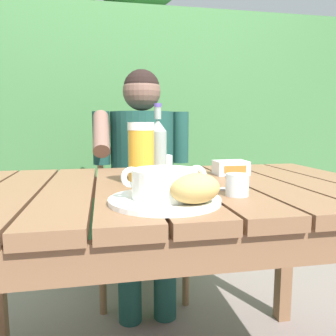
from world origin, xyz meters
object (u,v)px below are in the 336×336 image
Objects in this scene: bread_roll at (197,188)px; person_eating at (142,169)px; beer_bottle at (158,149)px; butter_tub at (231,168)px; beer_glass at (141,154)px; chair_near_diner at (139,204)px; soup_bowl at (165,183)px; water_glass_small at (237,185)px; table_knife at (203,190)px; diner_bowl at (152,163)px; serving_plate at (165,200)px.

person_eating is at bearing 90.67° from bread_roll.
bread_roll is 0.39m from beer_bottle.
beer_bottle is 0.31m from butter_tub.
butter_tub is at bearing 22.10° from beer_glass.
bread_roll is (0.01, -1.16, 0.32)m from chair_near_diner.
soup_bowl is 0.25m from beer_glass.
table_knife is (-0.07, 0.07, -0.03)m from water_glass_small.
bread_roll is 0.18m from water_glass_small.
person_eating reaches higher than soup_bowl.
bread_roll is at bearing -111.13° from table_knife.
butter_tub is at bearing 50.41° from soup_bowl.
soup_bowl is 0.82× the size of beer_bottle.
bread_roll reaches higher than butter_tub.
diner_bowl is at bearing 99.77° from table_knife.
serving_plate is at bearing -96.48° from beer_bottle.
butter_tub is 0.35m from table_knife.
serving_plate is 1.41× the size of beer_glass.
person_eating reaches higher than bread_roll.
person_eating is 6.29× the size of beer_glass.
person_eating reaches higher than serving_plate.
bread_roll is 0.53m from butter_tub.
bread_roll is 0.75× the size of beer_glass.
soup_bowl is 0.21m from water_glass_small.
beer_glass is at bearing 137.31° from table_knife.
person_eating is 0.89m from serving_plate.
beer_bottle is (0.06, 0.06, 0.01)m from beer_glass.
diner_bowl is at bearing 84.63° from serving_plate.
butter_tub is 0.31m from diner_bowl.
beer_glass is at bearing -157.90° from butter_tub.
chair_near_diner is at bearing 89.17° from person_eating.
beer_bottle is (-0.01, -0.58, 0.15)m from person_eating.
diner_bowl is at bearing -89.52° from person_eating.
bread_roll is at bearing -89.33° from person_eating.
table_knife is (0.09, -0.21, -0.10)m from beer_bottle.
butter_tub is (0.26, 0.46, -0.02)m from bread_roll.
chair_near_diner is 6.96× the size of bread_roll.
soup_bowl is 1.76× the size of butter_tub.
chair_near_diner reaches higher than diner_bowl.
beer_bottle is at bearing -93.90° from diner_bowl.
table_knife is at bearing -85.61° from chair_near_diner.
beer_bottle is 0.25m from diner_bowl.
water_glass_small is at bearing 10.85° from soup_bowl.
serving_plate is 1.30× the size of soup_bowl.
table_knife is at bearing 39.55° from serving_plate.
bread_roll reaches higher than water_glass_small.
person_eating is 0.96m from bread_roll.
butter_tub is (0.32, 0.39, 0.02)m from serving_plate.
beer_glass is 0.23m from table_knife.
beer_glass is at bearing -95.33° from chair_near_diner.
diner_bowl is at bearing 86.10° from beer_bottle.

